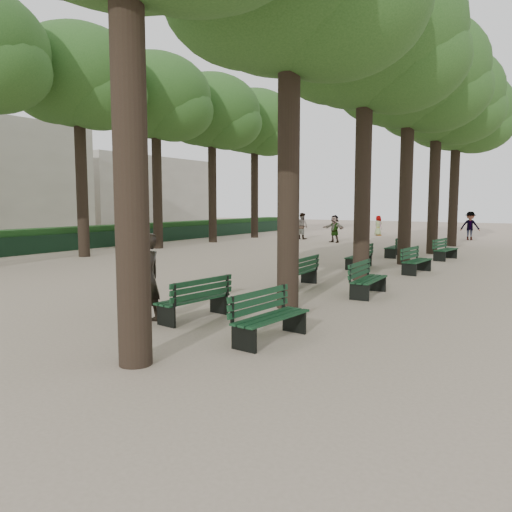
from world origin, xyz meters
The scene contains 25 objects.
ground centered at (0.00, 0.00, 0.00)m, with size 120.00×120.00×0.00m, color tan.
tree_central_2 centered at (1.50, 8.00, 7.65)m, with size 6.00×6.00×9.95m.
tree_central_3 centered at (1.50, 13.00, 7.65)m, with size 6.00×6.00×9.95m.
tree_central_4 centered at (1.50, 18.00, 7.65)m, with size 6.00×6.00×9.95m.
tree_central_5 centered at (1.50, 23.00, 7.65)m, with size 6.00×6.00×9.95m.
tree_far_2 centered at (-12.00, 8.00, 8.14)m, with size 6.00×6.00×10.45m.
tree_far_3 centered at (-12.00, 13.00, 8.14)m, with size 6.00×6.00×10.45m.
tree_far_4 centered at (-12.00, 18.00, 8.14)m, with size 6.00×6.00×10.45m.
tree_far_5 centered at (-12.00, 23.00, 8.14)m, with size 6.00×6.00×10.45m.
bench_left_0 centered at (0.37, 0.84, 0.27)m, with size 0.79×1.86×0.92m.
bench_left_1 centered at (0.37, 5.79, 0.27)m, with size 0.66×1.83×0.92m.
bench_left_2 centered at (0.37, 10.88, 0.27)m, with size 0.62×1.81×0.92m.
bench_left_3 centered at (0.37, 15.58, 0.27)m, with size 0.64×1.82×0.92m.
bench_right_0 centered at (2.63, 0.26, 0.27)m, with size 0.74×1.85×0.92m.
bench_right_1 centered at (2.63, 5.52, 0.27)m, with size 0.63×1.82×0.92m.
bench_right_2 centered at (2.63, 10.62, 0.27)m, with size 0.72×1.84×0.92m.
bench_right_3 centered at (2.63, 15.57, 0.27)m, with size 0.79×1.86×0.92m.
man_with_map centered at (-0.27, 0.10, 0.95)m, with size 0.64×0.77×1.90m.
pedestrian_b centered at (1.59, 28.66, 0.96)m, with size 1.24×0.38×1.92m, color #262628.
pedestrian_e centered at (-5.35, 21.94, 0.87)m, with size 1.61×0.35×1.74m, color #262628.
pedestrian_a centered at (-8.32, 23.28, 0.91)m, with size 0.88×0.36×1.81m, color #262628.
pedestrian_d centered at (-5.10, 29.77, 0.76)m, with size 0.75×0.31×1.53m, color #262628.
fence centered at (-15.00, 11.00, 0.45)m, with size 0.08×42.00×0.90m, color black.
hedge centered at (-15.70, 11.00, 0.60)m, with size 1.20×42.00×1.20m, color #153E15.
building_far centered at (-33.00, 30.00, 3.50)m, with size 12.00×16.00×7.00m, color #B7B2A3.
Camera 1 is at (7.11, -7.43, 2.53)m, focal length 35.00 mm.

